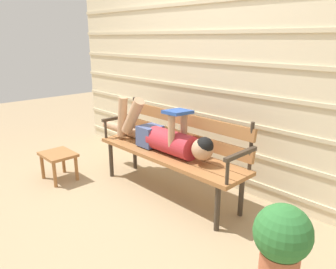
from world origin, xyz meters
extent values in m
plane|color=tan|center=(0.00, 0.00, 0.00)|extent=(12.00, 12.00, 0.00)
cube|color=beige|center=(0.00, 0.65, 1.25)|extent=(4.53, 0.06, 2.51)
cube|color=beige|center=(0.00, 0.61, 0.14)|extent=(4.53, 0.02, 0.04)
cube|color=beige|center=(0.00, 0.61, 0.42)|extent=(4.53, 0.02, 0.04)
cube|color=beige|center=(0.00, 0.61, 0.70)|extent=(4.53, 0.02, 0.04)
cube|color=beige|center=(0.00, 0.61, 0.98)|extent=(4.53, 0.02, 0.04)
cube|color=beige|center=(0.00, 0.61, 1.25)|extent=(4.53, 0.02, 0.04)
cube|color=beige|center=(0.00, 0.61, 1.53)|extent=(4.53, 0.02, 0.04)
cube|color=beige|center=(0.00, 0.61, 1.81)|extent=(4.53, 0.02, 0.04)
cube|color=#9E6638|center=(0.00, -0.09, 0.41)|extent=(1.67, 0.13, 0.04)
cube|color=#9E6638|center=(0.00, 0.05, 0.41)|extent=(1.67, 0.13, 0.04)
cube|color=#9E6638|center=(0.00, 0.19, 0.41)|extent=(1.67, 0.13, 0.04)
cube|color=#9E6638|center=(0.00, 0.26, 0.54)|extent=(1.60, 0.05, 0.11)
cube|color=#9E6638|center=(0.00, 0.26, 0.72)|extent=(1.60, 0.05, 0.11)
cylinder|color=#382D23|center=(-0.77, 0.26, 0.63)|extent=(0.03, 0.03, 0.41)
cylinder|color=#382D23|center=(0.77, 0.26, 0.63)|extent=(0.03, 0.03, 0.41)
cylinder|color=#382D23|center=(-0.73, -0.11, 0.20)|extent=(0.04, 0.04, 0.39)
cylinder|color=#382D23|center=(0.73, -0.11, 0.20)|extent=(0.04, 0.04, 0.39)
cylinder|color=#382D23|center=(-0.73, 0.22, 0.20)|extent=(0.04, 0.04, 0.39)
cylinder|color=#382D23|center=(0.73, 0.22, 0.20)|extent=(0.04, 0.04, 0.39)
cube|color=#382D23|center=(-0.81, 0.05, 0.63)|extent=(0.04, 0.40, 0.03)
cylinder|color=#382D23|center=(-0.81, -0.11, 0.53)|extent=(0.03, 0.03, 0.20)
cube|color=#382D23|center=(0.81, 0.05, 0.63)|extent=(0.04, 0.40, 0.03)
cylinder|color=#382D23|center=(0.81, -0.11, 0.53)|extent=(0.03, 0.03, 0.20)
cylinder|color=#B72D38|center=(0.05, 0.05, 0.54)|extent=(0.51, 0.22, 0.22)
cube|color=#475684|center=(-0.26, 0.05, 0.54)|extent=(0.20, 0.21, 0.20)
sphere|color=tan|center=(0.43, 0.05, 0.57)|extent=(0.19, 0.19, 0.19)
sphere|color=black|center=(0.45, 0.05, 0.60)|extent=(0.16, 0.16, 0.16)
cylinder|color=tan|center=(-0.45, -0.01, 0.71)|extent=(0.32, 0.11, 0.41)
cylinder|color=tan|center=(-0.64, -0.01, 0.68)|extent=(0.15, 0.09, 0.43)
cylinder|color=tan|center=(-0.74, 0.11, 0.48)|extent=(0.80, 0.10, 0.10)
cylinder|color=tan|center=(0.13, -0.03, 0.69)|extent=(0.06, 0.06, 0.29)
cylinder|color=tan|center=(0.13, 0.13, 0.69)|extent=(0.06, 0.06, 0.29)
cube|color=#284C9E|center=(0.13, 0.05, 0.85)|extent=(0.20, 0.26, 0.05)
cube|color=#9E6638|center=(-1.05, -0.57, 0.29)|extent=(0.37, 0.30, 0.03)
cylinder|color=#9E6638|center=(-1.20, -0.69, 0.14)|extent=(0.04, 0.04, 0.27)
cylinder|color=#9E6638|center=(-0.90, -0.69, 0.14)|extent=(0.04, 0.04, 0.27)
cylinder|color=#9E6638|center=(-1.20, -0.45, 0.14)|extent=(0.04, 0.04, 0.27)
cylinder|color=#9E6638|center=(-0.90, -0.45, 0.14)|extent=(0.04, 0.04, 0.27)
sphere|color=#2D7033|center=(1.39, -0.36, 0.40)|extent=(0.34, 0.34, 0.34)
camera|label=1|loc=(2.10, -1.96, 1.48)|focal=34.60mm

